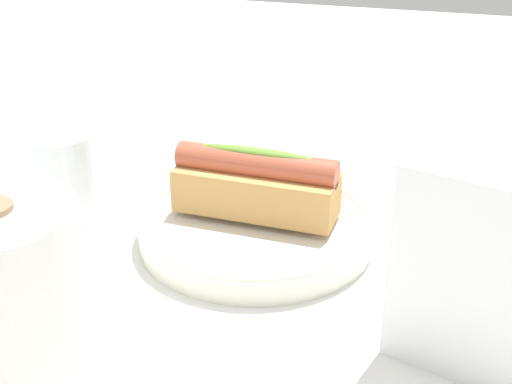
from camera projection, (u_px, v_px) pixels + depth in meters
ground_plane at (246, 233)px, 0.67m from camera, size 2.40×2.40×0.00m
serving_bowl at (256, 225)px, 0.64m from camera, size 0.23×0.23×0.03m
hotdog_front at (256, 184)px, 0.63m from camera, size 0.15×0.05×0.06m
water_glass at (64, 180)px, 0.68m from camera, size 0.07×0.07×0.09m
paper_towel_roll at (5, 298)px, 0.45m from camera, size 0.11×0.11×0.13m
napkin_box at (476, 275)px, 0.46m from camera, size 0.12×0.07×0.15m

